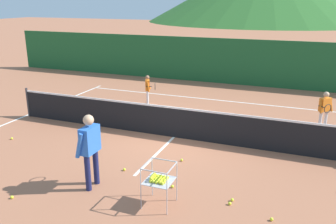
{
  "coord_description": "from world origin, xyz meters",
  "views": [
    {
      "loc": [
        3.56,
        -9.53,
        4.05
      ],
      "look_at": [
        -0.1,
        -0.25,
        0.88
      ],
      "focal_mm": 37.9,
      "sensor_mm": 36.0,
      "label": 1
    }
  ],
  "objects_px": {
    "student_0": "(148,87)",
    "tennis_ball_8": "(182,160)",
    "tennis_ball_2": "(124,169)",
    "instructor": "(90,144)",
    "tennis_net": "(174,122)",
    "ball_cart": "(159,179)",
    "tennis_ball_1": "(172,186)",
    "tennis_ball_9": "(232,200)",
    "tennis_ball_4": "(12,138)",
    "tennis_ball_5": "(230,203)",
    "tennis_ball_3": "(12,197)",
    "tennis_ball_0": "(272,219)",
    "student_1": "(325,107)"
  },
  "relations": [
    {
      "from": "tennis_ball_3",
      "to": "tennis_ball_8",
      "type": "xyz_separation_m",
      "value": [
        2.76,
        3.06,
        0.0
      ]
    },
    {
      "from": "student_0",
      "to": "tennis_ball_2",
      "type": "relative_size",
      "value": 17.47
    },
    {
      "from": "tennis_ball_1",
      "to": "tennis_ball_8",
      "type": "xyz_separation_m",
      "value": [
        -0.26,
        1.38,
        0.0
      ]
    },
    {
      "from": "instructor",
      "to": "tennis_ball_2",
      "type": "bearing_deg",
      "value": 72.72
    },
    {
      "from": "tennis_ball_2",
      "to": "tennis_ball_0",
      "type": "bearing_deg",
      "value": -12.68
    },
    {
      "from": "student_1",
      "to": "tennis_ball_5",
      "type": "distance_m",
      "value": 5.85
    },
    {
      "from": "tennis_ball_5",
      "to": "tennis_ball_3",
      "type": "bearing_deg",
      "value": -161.49
    },
    {
      "from": "tennis_ball_0",
      "to": "student_0",
      "type": "bearing_deg",
      "value": 130.89
    },
    {
      "from": "instructor",
      "to": "tennis_ball_9",
      "type": "relative_size",
      "value": 25.18
    },
    {
      "from": "tennis_net",
      "to": "tennis_ball_4",
      "type": "relative_size",
      "value": 166.28
    },
    {
      "from": "tennis_ball_1",
      "to": "tennis_ball_5",
      "type": "distance_m",
      "value": 1.37
    },
    {
      "from": "tennis_ball_4",
      "to": "tennis_ball_5",
      "type": "distance_m",
      "value": 7.0
    },
    {
      "from": "tennis_net",
      "to": "instructor",
      "type": "height_order",
      "value": "instructor"
    },
    {
      "from": "tennis_ball_4",
      "to": "tennis_ball_9",
      "type": "distance_m",
      "value": 6.99
    },
    {
      "from": "instructor",
      "to": "tennis_ball_3",
      "type": "relative_size",
      "value": 25.18
    },
    {
      "from": "tennis_ball_0",
      "to": "tennis_ball_1",
      "type": "bearing_deg",
      "value": 168.0
    },
    {
      "from": "tennis_net",
      "to": "ball_cart",
      "type": "height_order",
      "value": "tennis_net"
    },
    {
      "from": "tennis_ball_5",
      "to": "tennis_ball_2",
      "type": "bearing_deg",
      "value": 168.46
    },
    {
      "from": "tennis_net",
      "to": "student_1",
      "type": "xyz_separation_m",
      "value": [
        4.26,
        2.38,
        0.26
      ]
    },
    {
      "from": "ball_cart",
      "to": "instructor",
      "type": "bearing_deg",
      "value": 175.4
    },
    {
      "from": "tennis_ball_8",
      "to": "tennis_ball_9",
      "type": "xyz_separation_m",
      "value": [
        1.63,
        -1.44,
        0.0
      ]
    },
    {
      "from": "tennis_net",
      "to": "tennis_ball_2",
      "type": "distance_m",
      "value": 2.62
    },
    {
      "from": "tennis_ball_4",
      "to": "tennis_ball_9",
      "type": "height_order",
      "value": "same"
    },
    {
      "from": "student_0",
      "to": "tennis_ball_8",
      "type": "distance_m",
      "value": 5.47
    },
    {
      "from": "tennis_ball_9",
      "to": "tennis_ball_2",
      "type": "bearing_deg",
      "value": 171.67
    },
    {
      "from": "tennis_ball_4",
      "to": "tennis_ball_8",
      "type": "bearing_deg",
      "value": 4.98
    },
    {
      "from": "tennis_ball_5",
      "to": "tennis_ball_8",
      "type": "relative_size",
      "value": 1.0
    },
    {
      "from": "tennis_ball_5",
      "to": "tennis_ball_8",
      "type": "bearing_deg",
      "value": 135.34
    },
    {
      "from": "tennis_ball_2",
      "to": "instructor",
      "type": "bearing_deg",
      "value": -107.28
    },
    {
      "from": "student_0",
      "to": "tennis_ball_1",
      "type": "xyz_separation_m",
      "value": [
        3.29,
        -5.88,
        -0.68
      ]
    },
    {
      "from": "instructor",
      "to": "ball_cart",
      "type": "relative_size",
      "value": 1.9
    },
    {
      "from": "student_1",
      "to": "tennis_ball_1",
      "type": "bearing_deg",
      "value": -121.25
    },
    {
      "from": "tennis_net",
      "to": "tennis_ball_1",
      "type": "height_order",
      "value": "tennis_net"
    },
    {
      "from": "tennis_ball_1",
      "to": "tennis_ball_5",
      "type": "relative_size",
      "value": 1.0
    },
    {
      "from": "instructor",
      "to": "tennis_ball_0",
      "type": "distance_m",
      "value": 4.04
    },
    {
      "from": "tennis_ball_4",
      "to": "tennis_ball_9",
      "type": "relative_size",
      "value": 1.0
    },
    {
      "from": "ball_cart",
      "to": "student_0",
      "type": "bearing_deg",
      "value": 116.27
    },
    {
      "from": "instructor",
      "to": "tennis_ball_4",
      "type": "xyz_separation_m",
      "value": [
        -3.85,
        1.52,
        -0.99
      ]
    },
    {
      "from": "student_1",
      "to": "tennis_ball_9",
      "type": "relative_size",
      "value": 18.67
    },
    {
      "from": "ball_cart",
      "to": "tennis_ball_1",
      "type": "relative_size",
      "value": 13.22
    },
    {
      "from": "student_1",
      "to": "tennis_ball_3",
      "type": "relative_size",
      "value": 18.67
    },
    {
      "from": "student_0",
      "to": "ball_cart",
      "type": "bearing_deg",
      "value": -63.73
    },
    {
      "from": "tennis_net",
      "to": "tennis_ball_8",
      "type": "relative_size",
      "value": 166.28
    },
    {
      "from": "tennis_net",
      "to": "tennis_ball_9",
      "type": "bearing_deg",
      "value": -50.72
    },
    {
      "from": "instructor",
      "to": "tennis_net",
      "type": "bearing_deg",
      "value": 79.5
    },
    {
      "from": "tennis_ball_0",
      "to": "tennis_ball_2",
      "type": "relative_size",
      "value": 1.0
    },
    {
      "from": "tennis_ball_1",
      "to": "tennis_ball_3",
      "type": "bearing_deg",
      "value": -150.88
    },
    {
      "from": "instructor",
      "to": "tennis_ball_4",
      "type": "distance_m",
      "value": 4.26
    },
    {
      "from": "student_0",
      "to": "tennis_ball_8",
      "type": "xyz_separation_m",
      "value": [
        3.02,
        -4.51,
        -0.68
      ]
    },
    {
      "from": "student_1",
      "to": "tennis_ball_8",
      "type": "bearing_deg",
      "value": -131.6
    }
  ]
}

